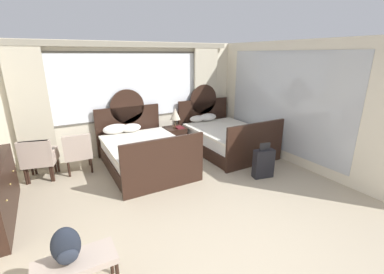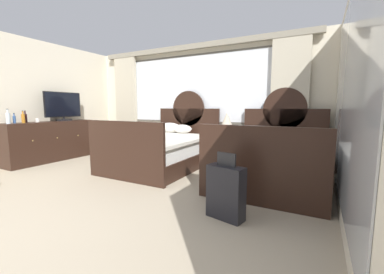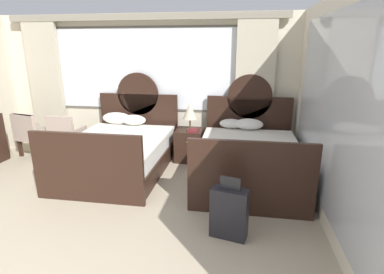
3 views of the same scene
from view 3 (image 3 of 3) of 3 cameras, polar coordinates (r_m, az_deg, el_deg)
wall_back_window at (r=6.16m, az=-8.75°, el=10.42°), size 5.86×0.22×2.70m
wall_right_mirror at (r=3.61m, az=26.42°, el=3.25°), size 0.08×4.98×2.70m
bed_near_window at (r=5.36m, az=-13.46°, el=-2.58°), size 1.59×2.26×1.61m
bed_near_mirror at (r=4.97m, az=10.59°, el=-3.96°), size 1.59×2.26×1.61m
nightstand_between_beds at (r=5.72m, az=-0.53°, el=-1.50°), size 0.50×0.52×0.60m
table_lamp_on_nightstand at (r=5.53m, az=-0.38°, el=4.90°), size 0.27×0.27×0.51m
book_on_nightstand at (r=5.52m, az=0.15°, el=1.24°), size 0.18×0.26×0.03m
armchair_by_window_left at (r=6.28m, az=-22.81°, el=0.52°), size 0.56×0.56×0.86m
armchair_by_window_centre at (r=6.67m, az=-27.85°, el=0.77°), size 0.66×0.66×0.86m
armchair_by_window_right at (r=6.69m, az=-28.15°, el=0.78°), size 0.64×0.64×0.86m
suitcase_on_floor at (r=3.50m, az=7.05°, el=-14.10°), size 0.44×0.26×0.74m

